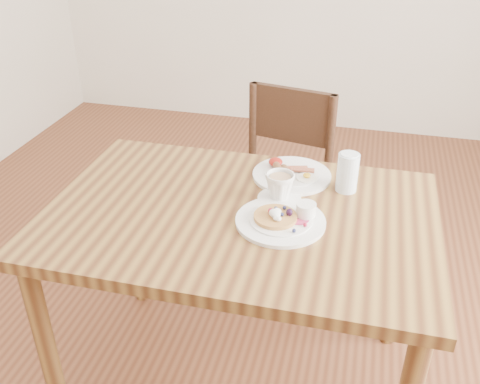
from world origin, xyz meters
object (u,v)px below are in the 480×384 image
(dining_table, at_px, (240,238))
(breakfast_plate, at_px, (291,174))
(chair_far, at_px, (278,183))
(teacup_saucer, at_px, (280,188))
(pancake_plate, at_px, (283,219))
(water_glass, at_px, (347,172))

(dining_table, distance_m, breakfast_plate, 0.30)
(chair_far, xyz_separation_m, teacup_saucer, (0.10, -0.56, 0.30))
(dining_table, bearing_deg, pancake_plate, -11.59)
(dining_table, xyz_separation_m, pancake_plate, (0.14, -0.03, 0.11))
(dining_table, bearing_deg, breakfast_plate, 66.12)
(water_glass, bearing_deg, breakfast_plate, 166.93)
(dining_table, relative_size, teacup_saucer, 8.57)
(pancake_plate, bearing_deg, dining_table, 168.41)
(chair_far, bearing_deg, dining_table, 100.72)
(breakfast_plate, distance_m, water_glass, 0.20)
(dining_table, bearing_deg, water_glass, 35.01)
(pancake_plate, xyz_separation_m, water_glass, (0.17, 0.24, 0.05))
(pancake_plate, relative_size, teacup_saucer, 1.93)
(dining_table, xyz_separation_m, chair_far, (0.01, 0.66, -0.16))
(teacup_saucer, bearing_deg, water_glass, 29.98)
(pancake_plate, bearing_deg, water_glass, 55.25)
(water_glass, bearing_deg, dining_table, -144.99)
(chair_far, bearing_deg, water_glass, 135.51)
(breakfast_plate, xyz_separation_m, teacup_saucer, (-0.01, -0.16, 0.03))
(pancake_plate, bearing_deg, breakfast_plate, 94.61)
(breakfast_plate, bearing_deg, pancake_plate, -85.39)
(dining_table, xyz_separation_m, breakfast_plate, (0.11, 0.26, 0.11))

